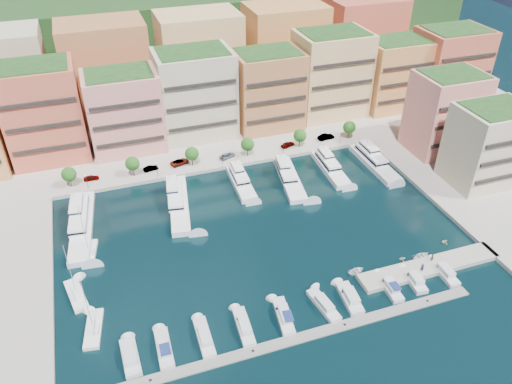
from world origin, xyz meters
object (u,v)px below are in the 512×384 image
Objects in this scene: tree_1 at (132,164)px; cruiser_2 at (204,338)px; yacht_4 at (289,177)px; tender_3 at (445,241)px; lamppost_0 at (86,179)px; yacht_2 at (178,200)px; tree_2 at (192,154)px; lamppost_1 at (157,167)px; cruiser_0 at (131,358)px; cruiser_6 at (350,298)px; lamppost_4 at (341,136)px; sailboat_0 at (94,329)px; car_4 at (288,144)px; cruiser_8 at (415,281)px; tender_1 at (402,258)px; tree_4 at (300,136)px; person_1 at (432,257)px; tree_5 at (349,127)px; yacht_3 at (241,181)px; cruiser_1 at (164,348)px; yacht_0 at (82,222)px; tree_3 at (248,144)px; lamppost_3 at (284,145)px; yacht_6 at (373,160)px; cruiser_9 at (444,273)px; car_3 at (227,156)px; cruiser_4 at (284,316)px; tender_2 at (422,256)px; sailboat_2 at (90,253)px; car_2 at (180,162)px; tender_0 at (356,271)px; yacht_5 at (329,166)px; car_1 at (151,168)px; car_0 at (91,178)px; cruiser_5 at (324,305)px; sailboat_1 at (76,296)px; cruiser_3 at (244,327)px.

tree_1 is 58.43m from cruiser_2.
yacht_4 is 12.48× the size of tender_3.
lamppost_0 is at bearing 106.57° from cruiser_2.
tree_1 is 18.11m from yacht_2.
tree_2 is 10.30m from lamppost_1.
cruiser_6 is (42.43, -0.00, -0.00)m from cruiser_0.
tender_3 is (2.21, -47.29, -3.37)m from lamppost_4.
sailboat_0 is (-5.58, 8.63, -0.24)m from cruiser_0.
lamppost_0 is 0.96× the size of car_4.
cruiser_8 reaches higher than tender_1.
tree_4 is 72.64m from cruiser_2.
tree_5 is at bearing -114.07° from person_1.
cruiser_1 is (-28.75, -46.13, -0.64)m from yacht_3.
cruiser_2 is at bearing -65.31° from yacht_0.
tree_3 is at bearing 0.00° from tree_1.
lamppost_3 is (-22.00, -2.30, -0.92)m from tree_5.
yacht_6 is 2.56× the size of cruiser_9.
cruiser_1 is 65.72m from car_3.
sailboat_0 reaches higher than tree_4.
yacht_4 is 2.30× the size of cruiser_4.
yacht_0 reaches higher than cruiser_8.
tender_2 is (38.43, -52.17, -4.32)m from tree_2.
yacht_2 reaches higher than cruiser_8.
tree_4 is at bearing 0.00° from tree_1.
tree_1 and tree_2 have the same top height.
sailboat_2 is at bearing 55.37° from tender_2.
lamppost_0 is 0.17× the size of yacht_2.
sailboat_2 is 2.51× the size of car_2.
lamppost_4 is 47.46m from car_2.
car_4 is (5.88, 52.86, 1.36)m from tender_0.
tender_0 is at bearing 158.97° from cruiser_9.
car_2 is (-29.24, 4.08, -2.10)m from lamppost_3.
lamppost_3 reaches higher than tender_3.
car_1 is (-46.77, 14.16, 0.46)m from yacht_5.
cruiser_6 is at bearing -40.57° from yacht_0.
car_0 reaches higher than tender_1.
sailboat_1 is (-45.04, 18.49, -0.24)m from cruiser_5.
tree_5 is 0.69× the size of cruiser_0.
lamppost_0 is 37.77m from sailboat_1.
cruiser_2 is (-27.39, -58.10, -4.20)m from tree_3.
tender_0 is 2.29× the size of tender_1.
yacht_5 is at bearing 5.33° from yacht_4.
yacht_3 is (-15.93, -9.68, -2.62)m from lamppost_3.
cruiser_8 is (36.59, 0.02, 0.00)m from cruiser_3.
cruiser_0 is at bearing 180.00° from cruiser_9.
yacht_0 reaches higher than cruiser_4.
tree_3 is at bearing 91.89° from cruiser_6.
tree_2 reaches higher than cruiser_9.
tree_5 is at bearing 0.00° from tree_2.
person_1 is at bearing -110.64° from tender_0.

